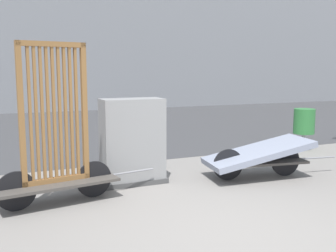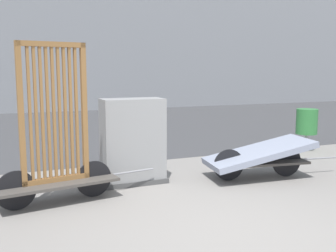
# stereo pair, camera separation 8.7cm
# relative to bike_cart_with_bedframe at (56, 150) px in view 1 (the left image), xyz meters

# --- Properties ---
(ground_plane) EXTENTS (60.00, 60.00, 0.00)m
(ground_plane) POSITION_rel_bike_cart_with_bedframe_xyz_m (1.67, -1.87, -0.76)
(ground_plane) COLOR gray
(road_strip) EXTENTS (56.00, 10.90, 0.01)m
(road_strip) POSITION_rel_bike_cart_with_bedframe_xyz_m (1.67, 7.38, -0.76)
(road_strip) COLOR #424244
(road_strip) RESTS_ON ground_plane
(bike_cart_with_bedframe) EXTENTS (2.38, 0.83, 2.22)m
(bike_cart_with_bedframe) POSITION_rel_bike_cart_with_bedframe_xyz_m (0.00, 0.00, 0.00)
(bike_cart_with_bedframe) COLOR #4C4742
(bike_cart_with_bedframe) RESTS_ON ground_plane
(bike_cart_with_mattress) EXTENTS (2.46, 1.11, 0.68)m
(bike_cart_with_mattress) POSITION_rel_bike_cart_with_bedframe_xyz_m (3.34, -0.00, -0.36)
(bike_cart_with_mattress) COLOR #4C4742
(bike_cart_with_mattress) RESTS_ON ground_plane
(utility_cabinet) EXTENTS (1.06, 0.56, 1.39)m
(utility_cabinet) POSITION_rel_bike_cart_with_bedframe_xyz_m (1.28, 0.57, -0.11)
(utility_cabinet) COLOR #4C4C4C
(utility_cabinet) RESTS_ON ground_plane
(trash_bin) EXTENTS (0.48, 0.48, 0.97)m
(trash_bin) POSITION_rel_bike_cart_with_bedframe_xyz_m (5.77, 1.57, -0.09)
(trash_bin) COLOR gray
(trash_bin) RESTS_ON ground_plane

